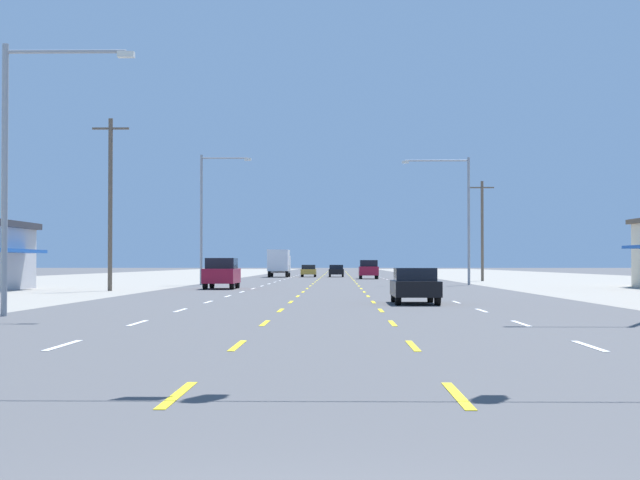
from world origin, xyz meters
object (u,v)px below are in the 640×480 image
suv_inner_right_mid (369,269)px  streetlight_left_row_1 (206,210)px  streetlight_right_row_1 (461,209)px  sedan_inner_left_farther (309,271)px  sedan_inner_right_nearest (415,285)px  box_truck_far_left_midfar (279,262)px  streetlight_left_row_0 (20,156)px  suv_far_left_near (222,273)px  sedan_center_turn_far (336,271)px

suv_inner_right_mid → streetlight_left_row_1: (-13.24, -29.91, 4.67)m
streetlight_left_row_1 → streetlight_right_row_1: streetlight_left_row_1 is taller
sedan_inner_left_farther → streetlight_right_row_1: bearing=-73.9°
sedan_inner_right_nearest → sedan_inner_left_farther: 79.98m
box_truck_far_left_midfar → streetlight_left_row_0: size_ratio=0.85×
box_truck_far_left_midfar → streetlight_right_row_1: bearing=-69.4°
suv_far_left_near → streetlight_left_row_1: 12.86m
sedan_inner_right_nearest → sedan_inner_left_farther: bearing=94.8°
streetlight_left_row_0 → sedan_inner_left_farther: bearing=85.9°
suv_far_left_near → sedan_center_turn_far: suv_far_left_near is taller
sedan_inner_right_nearest → sedan_center_turn_far: 79.66m
sedan_inner_right_nearest → sedan_center_turn_far: (-3.34, 79.59, 0.00)m
sedan_inner_right_nearest → box_truck_far_left_midfar: size_ratio=0.62×
suv_inner_right_mid → sedan_inner_right_nearest: bearing=-90.1°
suv_far_left_near → sedan_inner_left_farther: 56.29m
box_truck_far_left_midfar → sedan_center_turn_far: size_ratio=1.60×
box_truck_far_left_midfar → streetlight_left_row_1: bearing=-93.9°
streetlight_left_row_1 → sedan_inner_right_nearest: bearing=-69.5°
suv_inner_right_mid → box_truck_far_left_midfar: box_truck_far_left_midfar is taller
box_truck_far_left_midfar → streetlight_left_row_1: size_ratio=0.73×
suv_far_left_near → streetlight_right_row_1: size_ratio=0.51×
suv_far_left_near → streetlight_left_row_0: bearing=-94.2°
suv_inner_right_mid → streetlight_left_row_0: (-13.15, -75.00, 3.98)m
streetlight_left_row_0 → box_truck_far_left_midfar: bearing=88.1°
suv_inner_right_mid → sedan_center_turn_far: bearing=103.4°
sedan_center_turn_far → streetlight_left_row_0: (-9.72, -89.41, 4.25)m
sedan_center_turn_far → streetlight_right_row_1: bearing=-77.9°
sedan_center_turn_far → streetlight_right_row_1: streetlight_right_row_1 is taller
sedan_center_turn_far → streetlight_left_row_0: streetlight_left_row_0 is taller
sedan_inner_right_nearest → streetlight_left_row_0: 16.89m
suv_far_left_near → sedan_inner_left_farther: size_ratio=1.09×
sedan_inner_right_nearest → streetlight_left_row_0: (-13.06, -9.83, 4.25)m
sedan_center_turn_far → streetlight_left_row_1: size_ratio=0.45×
suv_inner_right_mid → streetlight_left_row_0: 76.25m
suv_far_left_near → box_truck_far_left_midfar: bearing=89.5°
suv_far_left_near → suv_inner_right_mid: size_ratio=1.00×
suv_far_left_near → streetlight_right_row_1: bearing=34.9°
sedan_inner_right_nearest → streetlight_right_row_1: (6.18, 35.26, 4.97)m
sedan_inner_left_farther → suv_inner_right_mid: bearing=-65.1°
streetlight_left_row_1 → box_truck_far_left_midfar: bearing=86.1°
sedan_center_turn_far → streetlight_left_row_1: bearing=-102.5°
sedan_inner_right_nearest → streetlight_left_row_1: (-13.16, 35.26, 4.94)m
sedan_inner_right_nearest → suv_far_left_near: suv_far_left_near is taller
streetlight_left_row_0 → streetlight_right_row_1: streetlight_right_row_1 is taller
suv_inner_right_mid → streetlight_left_row_0: size_ratio=0.58×
sedan_inner_right_nearest → box_truck_far_left_midfar: 79.36m
sedan_center_turn_far → sedan_inner_left_farther: (-3.32, 0.12, 0.00)m
sedan_center_turn_far → sedan_inner_right_nearest: bearing=-87.6°
suv_far_left_near → streetlight_left_row_0: (-2.46, -33.38, 3.98)m
suv_far_left_near → streetlight_right_row_1: (16.79, 11.71, 4.70)m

